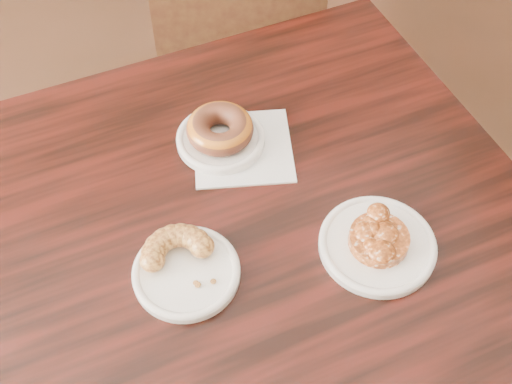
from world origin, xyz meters
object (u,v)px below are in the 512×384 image
object	(u,v)px
glazed_donut	(220,129)
apple_fritter	(379,238)
chair_far	(236,35)
cruller_fragment	(185,265)
cafe_table	(258,335)

from	to	relation	value
glazed_donut	apple_fritter	bearing A→B (deg)	-59.64
chair_far	glazed_donut	bearing A→B (deg)	84.05
chair_far	cruller_fragment	bearing A→B (deg)	81.57
apple_fritter	chair_far	bearing A→B (deg)	86.60
glazed_donut	cruller_fragment	world-z (taller)	glazed_donut
chair_far	cruller_fragment	xyz separation A→B (m)	(-0.33, -0.84, 0.33)
cafe_table	glazed_donut	distance (m)	0.45
glazed_donut	apple_fritter	world-z (taller)	glazed_donut
glazed_donut	chair_far	bearing A→B (deg)	70.86
cafe_table	glazed_donut	xyz separation A→B (m)	(-0.00, 0.19, 0.41)
glazed_donut	cruller_fragment	xyz separation A→B (m)	(-0.12, -0.23, -0.01)
apple_fritter	cruller_fragment	size ratio (longest dim) A/B	1.03
chair_far	glazed_donut	xyz separation A→B (m)	(-0.21, -0.62, 0.34)
chair_far	apple_fritter	distance (m)	0.95
cruller_fragment	cafe_table	bearing A→B (deg)	17.61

